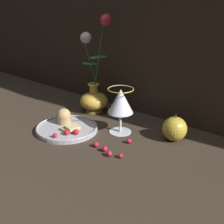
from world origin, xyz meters
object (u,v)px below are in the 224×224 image
Objects in this scene: apple_beside_vase at (175,129)px; wine_glass at (121,103)px; vase at (94,91)px; plate_with_pastries at (66,126)px.

wine_glass is at bearing -159.13° from apple_beside_vase.
vase is at bearing 177.14° from apple_beside_vase.
apple_beside_vase is (0.18, 0.07, -0.07)m from wine_glass.
apple_beside_vase is at bearing -2.86° from vase.
plate_with_pastries is 2.35× the size of apple_beside_vase.
wine_glass is at bearing 34.17° from plate_with_pastries.
plate_with_pastries is 0.22m from wine_glass.
vase is 4.12× the size of apple_beside_vase.
plate_with_pastries is 0.38m from apple_beside_vase.
vase is at bearing 157.19° from wine_glass.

